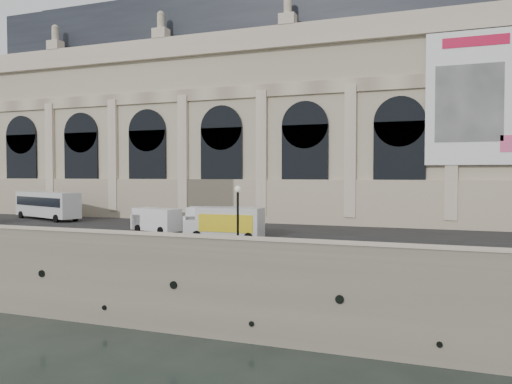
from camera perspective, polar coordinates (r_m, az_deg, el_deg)
ground at (r=38.90m, az=-12.00°, el=-15.30°), size 260.00×260.00×0.00m
quay at (r=69.83m, az=3.50°, el=-5.03°), size 160.00×70.00×6.00m
street at (r=49.86m, az=-3.44°, el=-4.35°), size 160.00×24.00×0.06m
parapet at (r=37.98m, az=-11.59°, el=-5.49°), size 160.00×1.40×1.21m
museum at (r=67.90m, az=-2.38°, el=8.92°), size 69.00×18.70×29.10m
bus_left at (r=65.91m, az=-22.76°, el=-1.31°), size 11.71×6.20×3.42m
van_b at (r=49.21m, az=-11.55°, el=-3.13°), size 5.49×3.30×2.30m
van_c at (r=44.30m, az=-4.59°, el=-3.42°), size 6.35×3.69×2.66m
box_truck at (r=43.07m, az=-3.47°, el=-3.57°), size 6.81×2.57×2.72m
lamp_right at (r=36.55m, az=-2.09°, el=-3.01°), size 0.48×0.48×4.73m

